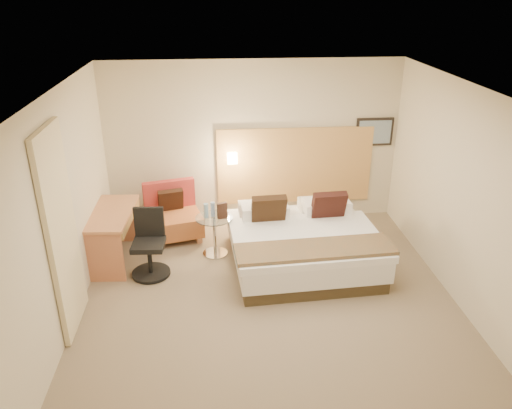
{
  "coord_description": "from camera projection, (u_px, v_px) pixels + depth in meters",
  "views": [
    {
      "loc": [
        -0.63,
        -5.35,
        3.79
      ],
      "look_at": [
        -0.1,
        0.73,
        1.05
      ],
      "focal_mm": 35.0,
      "sensor_mm": 36.0,
      "label": 1
    }
  ],
  "objects": [
    {
      "name": "wall_back",
      "position": [
        253.0,
        143.0,
        8.19
      ],
      "size": [
        4.8,
        0.02,
        2.7
      ],
      "primitive_type": "cube",
      "color": "beige",
      "rests_on": "floor"
    },
    {
      "name": "bottle_a",
      "position": [
        206.0,
        211.0,
        7.28
      ],
      "size": [
        0.08,
        0.08,
        0.22
      ],
      "primitive_type": "cylinder",
      "rotation": [
        0.0,
        0.0,
        0.31
      ],
      "color": "#91C0E0",
      "rests_on": "side_table"
    },
    {
      "name": "wall_right",
      "position": [
        466.0,
        199.0,
        6.1
      ],
      "size": [
        0.02,
        5.0,
        2.7
      ],
      "primitive_type": "cube",
      "color": "beige",
      "rests_on": "floor"
    },
    {
      "name": "wall_front",
      "position": [
        308.0,
        347.0,
        3.63
      ],
      "size": [
        4.8,
        0.02,
        2.7
      ],
      "primitive_type": "cube",
      "color": "beige",
      "rests_on": "floor"
    },
    {
      "name": "desk_chair",
      "position": [
        150.0,
        249.0,
        6.91
      ],
      "size": [
        0.57,
        0.57,
        0.95
      ],
      "color": "black",
      "rests_on": "floor"
    },
    {
      "name": "floor",
      "position": [
        269.0,
        301.0,
        6.47
      ],
      "size": [
        4.8,
        5.0,
        0.02
      ],
      "primitive_type": "cube",
      "color": "#7D6B54",
      "rests_on": "ground"
    },
    {
      "name": "ceiling",
      "position": [
        271.0,
        91.0,
        5.35
      ],
      "size": [
        4.8,
        5.0,
        0.02
      ],
      "primitive_type": "cube",
      "color": "white",
      "rests_on": "floor"
    },
    {
      "name": "bed",
      "position": [
        302.0,
        243.0,
        7.2
      ],
      "size": [
        2.15,
        2.11,
        1.0
      ],
      "color": "#3B301D",
      "rests_on": "floor"
    },
    {
      "name": "curtain",
      "position": [
        62.0,
        233.0,
        5.55
      ],
      "size": [
        0.06,
        0.9,
        2.42
      ],
      "primitive_type": "cube",
      "color": "beige",
      "rests_on": "wall_left"
    },
    {
      "name": "lounge_chair",
      "position": [
        173.0,
        216.0,
        7.97
      ],
      "size": [
        0.98,
        0.91,
        0.87
      ],
      "color": "tan",
      "rests_on": "floor"
    },
    {
      "name": "lamp_arm",
      "position": [
        232.0,
        157.0,
        8.16
      ],
      "size": [
        0.02,
        0.12,
        0.02
      ],
      "primitive_type": "cylinder",
      "rotation": [
        1.57,
        0.0,
        0.0
      ],
      "color": "silver",
      "rests_on": "wall_back"
    },
    {
      "name": "art_canvas",
      "position": [
        375.0,
        132.0,
        8.24
      ],
      "size": [
        0.54,
        0.01,
        0.39
      ],
      "primitive_type": "cube",
      "color": "gray",
      "rests_on": "wall_back"
    },
    {
      "name": "menu_folder",
      "position": [
        222.0,
        211.0,
        7.25
      ],
      "size": [
        0.15,
        0.1,
        0.24
      ],
      "primitive_type": "cube",
      "rotation": [
        0.0,
        0.0,
        0.31
      ],
      "color": "#341E15",
      "rests_on": "side_table"
    },
    {
      "name": "side_table",
      "position": [
        215.0,
        234.0,
        7.43
      ],
      "size": [
        0.69,
        0.69,
        0.61
      ],
      "color": "silver",
      "rests_on": "floor"
    },
    {
      "name": "desk",
      "position": [
        114.0,
        222.0,
        7.16
      ],
      "size": [
        0.64,
        1.28,
        0.78
      ],
      "color": "#BF784B",
      "rests_on": "floor"
    },
    {
      "name": "bottle_b",
      "position": [
        213.0,
        209.0,
        7.32
      ],
      "size": [
        0.08,
        0.08,
        0.22
      ],
      "primitive_type": "cylinder",
      "rotation": [
        0.0,
        0.0,
        0.31
      ],
      "color": "#8CADD9",
      "rests_on": "side_table"
    },
    {
      "name": "art_frame",
      "position": [
        374.0,
        132.0,
        8.26
      ],
      "size": [
        0.62,
        0.03,
        0.47
      ],
      "primitive_type": "cube",
      "color": "black",
      "rests_on": "wall_back"
    },
    {
      "name": "wall_left",
      "position": [
        61.0,
        213.0,
        5.72
      ],
      "size": [
        0.02,
        5.0,
        2.7
      ],
      "primitive_type": "cube",
      "color": "beige",
      "rests_on": "floor"
    },
    {
      "name": "lamp_shade",
      "position": [
        232.0,
        158.0,
        8.11
      ],
      "size": [
        0.15,
        0.15,
        0.15
      ],
      "primitive_type": "cube",
      "color": "#FFEDC6",
      "rests_on": "wall_back"
    },
    {
      "name": "headboard_panel",
      "position": [
        295.0,
        166.0,
        8.37
      ],
      "size": [
        2.6,
        0.04,
        1.3
      ],
      "primitive_type": "cube",
      "color": "tan",
      "rests_on": "wall_back"
    }
  ]
}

